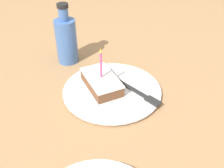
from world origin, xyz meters
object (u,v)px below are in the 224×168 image
cake_slice (102,82)px  bottle (66,39)px  fork (138,92)px  plate (112,90)px

cake_slice → bottle: 0.22m
cake_slice → fork: bearing=140.6°
cake_slice → plate: bearing=142.1°
plate → fork: (-0.06, 0.05, 0.01)m
plate → bottle: (0.06, -0.23, 0.07)m
cake_slice → bottle: bearing=-80.2°
cake_slice → bottle: (0.04, -0.21, 0.05)m
cake_slice → fork: cake_slice is taller
plate → cake_slice: (0.02, -0.02, 0.02)m
plate → cake_slice: size_ratio=2.02×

